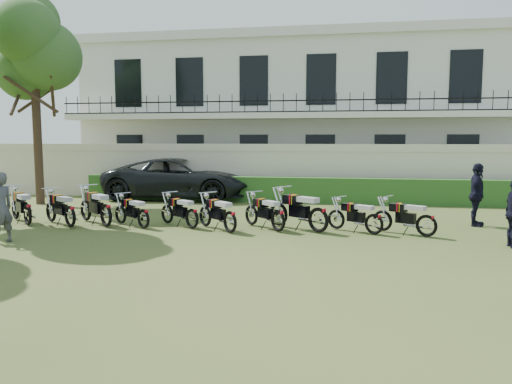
% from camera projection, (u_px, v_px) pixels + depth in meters
% --- Properties ---
extents(ground, '(100.00, 100.00, 0.00)m').
position_uv_depth(ground, '(242.00, 237.00, 12.86)').
color(ground, '#30481C').
rests_on(ground, ground).
extents(perimeter_wall, '(30.00, 0.35, 2.30)m').
position_uv_depth(perimeter_wall, '(281.00, 171.00, 20.56)').
color(perimeter_wall, beige).
rests_on(perimeter_wall, ground).
extents(hedge, '(18.00, 0.60, 1.00)m').
position_uv_depth(hedge, '(303.00, 190.00, 19.68)').
color(hedge, '#284D1B').
rests_on(hedge, ground).
extents(building, '(20.40, 9.60, 7.40)m').
position_uv_depth(building, '(295.00, 116.00, 26.13)').
color(building, silver).
rests_on(building, ground).
extents(tree_west_near, '(3.40, 3.20, 7.90)m').
position_uv_depth(tree_west_near, '(34.00, 48.00, 18.66)').
color(tree_west_near, '#473323').
rests_on(tree_west_near, ground).
extents(motorcycle_0, '(1.56, 1.37, 1.08)m').
position_uv_depth(motorcycle_0, '(27.00, 209.00, 14.39)').
color(motorcycle_0, black).
rests_on(motorcycle_0, ground).
extents(motorcycle_1, '(1.63, 1.20, 1.05)m').
position_uv_depth(motorcycle_1, '(70.00, 211.00, 14.05)').
color(motorcycle_1, black).
rests_on(motorcycle_1, ground).
extents(motorcycle_2, '(1.67, 1.36, 1.12)m').
position_uv_depth(motorcycle_2, '(106.00, 210.00, 14.12)').
color(motorcycle_2, black).
rests_on(motorcycle_2, ground).
extents(motorcycle_3, '(1.47, 1.00, 0.93)m').
position_uv_depth(motorcycle_3, '(143.00, 214.00, 13.90)').
color(motorcycle_3, black).
rests_on(motorcycle_3, ground).
extents(motorcycle_4, '(1.48, 1.08, 0.96)m').
position_uv_depth(motorcycle_4, '(192.00, 214.00, 13.88)').
color(motorcycle_4, black).
rests_on(motorcycle_4, ground).
extents(motorcycle_5, '(1.41, 1.32, 1.00)m').
position_uv_depth(motorcycle_5, '(230.00, 217.00, 13.24)').
color(motorcycle_5, black).
rests_on(motorcycle_5, ground).
extents(motorcycle_6, '(1.37, 1.36, 1.00)m').
position_uv_depth(motorcycle_6, '(278.00, 215.00, 13.42)').
color(motorcycle_6, black).
rests_on(motorcycle_6, ground).
extents(motorcycle_7, '(1.79, 1.33, 1.16)m').
position_uv_depth(motorcycle_7, '(318.00, 214.00, 13.24)').
color(motorcycle_7, black).
rests_on(motorcycle_7, ground).
extents(motorcycle_8, '(1.49, 0.98, 0.93)m').
position_uv_depth(motorcycle_8, '(374.00, 219.00, 13.04)').
color(motorcycle_8, black).
rests_on(motorcycle_8, ground).
extents(motorcycle_9, '(1.58, 1.01, 0.98)m').
position_uv_depth(motorcycle_9, '(427.00, 220.00, 12.71)').
color(motorcycle_9, black).
rests_on(motorcycle_9, ground).
extents(suv, '(6.19, 2.95, 1.71)m').
position_uv_depth(suv, '(179.00, 179.00, 20.81)').
color(suv, black).
rests_on(suv, ground).
extents(inspector, '(0.60, 0.73, 1.72)m').
position_uv_depth(inspector, '(0.00, 208.00, 12.04)').
color(inspector, '#515155').
rests_on(inspector, ground).
extents(officer_5, '(0.76, 1.16, 1.82)m').
position_uv_depth(officer_5, '(477.00, 195.00, 14.34)').
color(officer_5, black).
rests_on(officer_5, ground).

